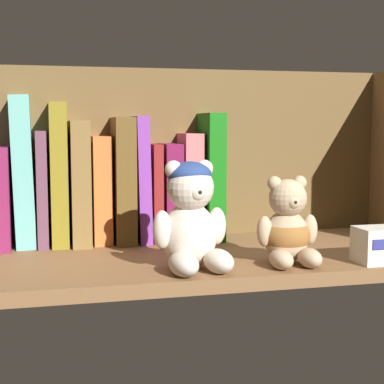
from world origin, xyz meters
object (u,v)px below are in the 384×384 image
at_px(book_2, 5,196).
at_px(teddy_bear_smaller, 288,229).
at_px(book_13, 208,176).
at_px(teddy_bear_larger, 191,218).
at_px(book_8, 122,180).
at_px(book_3, 23,171).
at_px(book_12, 188,186).
at_px(book_11, 169,191).
at_px(book_6, 79,182).
at_px(book_10, 153,192).
at_px(book_4, 42,188).
at_px(book_9, 140,179).
at_px(book_5, 58,174).
at_px(book_7, 100,189).

height_order(book_2, teddy_bear_smaller, book_2).
relative_size(book_13, teddy_bear_larger, 1.45).
bearing_deg(book_13, book_8, 180.00).
height_order(book_3, book_12, book_3).
bearing_deg(book_11, book_6, 180.00).
bearing_deg(book_12, book_10, 180.00).
relative_size(book_4, book_11, 1.13).
relative_size(book_6, book_8, 0.97).
relative_size(book_4, book_12, 1.03).
bearing_deg(book_8, book_9, 0.00).
distance_m(book_10, teddy_bear_smaller, 0.28).
relative_size(book_3, book_12, 1.33).
xyz_separation_m(book_3, book_9, (0.19, 0.00, -0.02)).
bearing_deg(book_11, teddy_bear_smaller, -61.59).
height_order(book_10, teddy_bear_larger, book_10).
distance_m(book_3, book_10, 0.22).
xyz_separation_m(book_5, teddy_bear_larger, (0.17, -0.23, -0.05)).
relative_size(book_2, book_13, 0.75).
xyz_separation_m(book_10, teddy_bear_larger, (0.01, -0.23, -0.01)).
bearing_deg(book_12, book_4, 180.00).
xyz_separation_m(book_8, book_11, (0.08, 0.00, -0.02)).
xyz_separation_m(book_2, book_3, (0.03, 0.00, 0.04)).
relative_size(book_4, teddy_bear_larger, 1.26).
relative_size(book_11, teddy_bear_smaller, 1.32).
xyz_separation_m(book_3, book_13, (0.31, 0.00, -0.01)).
height_order(book_3, book_9, book_3).
relative_size(book_12, book_13, 0.84).
height_order(book_3, book_13, book_3).
height_order(book_5, book_13, book_5).
bearing_deg(book_2, book_11, 0.00).
xyz_separation_m(book_3, teddy_bear_larger, (0.22, -0.23, -0.05)).
xyz_separation_m(book_6, book_13, (0.22, 0.00, 0.01)).
bearing_deg(teddy_bear_smaller, book_12, 111.19).
xyz_separation_m(book_5, book_10, (0.16, 0.00, -0.03)).
xyz_separation_m(book_12, teddy_bear_larger, (-0.05, -0.23, -0.02)).
bearing_deg(book_6, book_7, 0.00).
xyz_separation_m(book_2, book_10, (0.24, 0.00, 0.00)).
bearing_deg(teddy_bear_smaller, book_9, 127.18).
relative_size(book_7, book_11, 1.08).
height_order(book_12, book_13, book_13).
distance_m(book_7, book_13, 0.19).
relative_size(book_3, book_4, 1.30).
distance_m(book_2, book_8, 0.19).
distance_m(book_3, book_13, 0.31).
relative_size(book_7, book_10, 1.08).
bearing_deg(book_11, book_2, 180.00).
height_order(book_3, teddy_bear_larger, book_3).
xyz_separation_m(book_6, book_12, (0.19, 0.00, -0.01)).
relative_size(book_10, book_13, 0.76).
distance_m(book_6, teddy_bear_smaller, 0.36).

